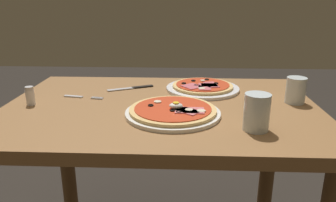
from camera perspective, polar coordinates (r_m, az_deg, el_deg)
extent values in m
cube|color=olive|center=(1.19, -1.19, -1.47)|extent=(1.11, 0.78, 0.04)
cylinder|color=brown|center=(1.74, -17.09, -9.07)|extent=(0.07, 0.07, 0.70)
cylinder|color=brown|center=(1.69, 16.89, -9.79)|extent=(0.07, 0.07, 0.70)
cylinder|color=white|center=(1.08, 0.83, -2.11)|extent=(0.31, 0.31, 0.01)
cylinder|color=#DBB26B|center=(1.07, 0.83, -1.56)|extent=(0.28, 0.28, 0.01)
cylinder|color=red|center=(1.07, 0.83, -1.24)|extent=(0.25, 0.25, 0.00)
torus|color=black|center=(1.04, 0.81, -1.62)|extent=(0.02, 0.02, 0.00)
torus|color=black|center=(1.03, 1.87, -1.90)|extent=(0.02, 0.02, 0.00)
torus|color=black|center=(1.09, -2.99, -0.74)|extent=(0.02, 0.02, 0.00)
cube|color=#D16B70|center=(1.04, 3.43, -1.73)|extent=(0.09, 0.08, 0.00)
cube|color=#D16B70|center=(1.05, 3.74, -1.62)|extent=(0.09, 0.06, 0.00)
cylinder|color=beige|center=(1.05, 3.65, -1.54)|extent=(0.03, 0.03, 0.00)
cylinder|color=beige|center=(1.04, 5.74, -1.72)|extent=(0.03, 0.03, 0.00)
cylinder|color=beige|center=(1.12, -1.80, -0.12)|extent=(0.03, 0.03, 0.00)
ellipsoid|color=white|center=(1.06, 1.37, -0.85)|extent=(0.04, 0.03, 0.02)
cylinder|color=yellow|center=(1.06, 1.37, -0.33)|extent=(0.02, 0.02, 0.00)
cylinder|color=white|center=(1.36, 5.97, 2.15)|extent=(0.30, 0.30, 0.01)
cylinder|color=#DBB26B|center=(1.36, 5.99, 2.59)|extent=(0.25, 0.25, 0.01)
cylinder|color=red|center=(1.36, 6.00, 2.86)|extent=(0.22, 0.22, 0.00)
torus|color=black|center=(1.37, 8.28, 3.04)|extent=(0.02, 0.02, 0.00)
torus|color=black|center=(1.40, 4.39, 3.52)|extent=(0.02, 0.02, 0.00)
torus|color=black|center=(1.43, 6.71, 3.71)|extent=(0.02, 0.02, 0.00)
torus|color=black|center=(1.36, 2.74, 3.08)|extent=(0.02, 0.02, 0.00)
torus|color=black|center=(1.33, 4.85, 2.71)|extent=(0.02, 0.02, 0.00)
cube|color=#C65B66|center=(1.32, 4.17, 2.55)|extent=(0.10, 0.10, 0.00)
cube|color=#C65B66|center=(1.32, 6.30, 2.47)|extent=(0.05, 0.10, 0.00)
cube|color=#D16B70|center=(1.34, 7.13, 2.72)|extent=(0.07, 0.05, 0.00)
cube|color=#C65B66|center=(1.35, 7.45, 2.81)|extent=(0.06, 0.09, 0.00)
cylinder|color=beige|center=(1.41, 5.98, 3.52)|extent=(0.02, 0.02, 0.00)
cylinder|color=beige|center=(1.29, 5.83, 2.16)|extent=(0.03, 0.03, 0.00)
cylinder|color=silver|center=(1.27, 21.14, 1.74)|extent=(0.07, 0.07, 0.09)
cylinder|color=silver|center=(1.28, 21.01, 0.66)|extent=(0.06, 0.06, 0.04)
cylinder|color=silver|center=(0.98, 15.04, -1.87)|extent=(0.07, 0.07, 0.11)
cylinder|color=silver|center=(0.99, 14.92, -3.24)|extent=(0.07, 0.07, 0.06)
cube|color=silver|center=(1.32, -15.97, 0.77)|extent=(0.08, 0.03, 0.00)
cube|color=silver|center=(1.27, -12.24, 0.39)|extent=(0.04, 0.01, 0.00)
cube|color=silver|center=(1.27, -12.16, 0.45)|extent=(0.04, 0.01, 0.00)
cube|color=silver|center=(1.27, -12.07, 0.51)|extent=(0.04, 0.01, 0.00)
cube|color=silver|center=(1.28, -11.99, 0.57)|extent=(0.04, 0.01, 0.00)
cube|color=silver|center=(1.37, -8.17, 2.04)|extent=(0.11, 0.06, 0.00)
cube|color=black|center=(1.40, -4.40, 2.46)|extent=(0.09, 0.05, 0.01)
cylinder|color=white|center=(1.27, -22.63, 0.58)|extent=(0.03, 0.03, 0.05)
cylinder|color=silver|center=(1.26, -22.81, 2.03)|extent=(0.03, 0.03, 0.01)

